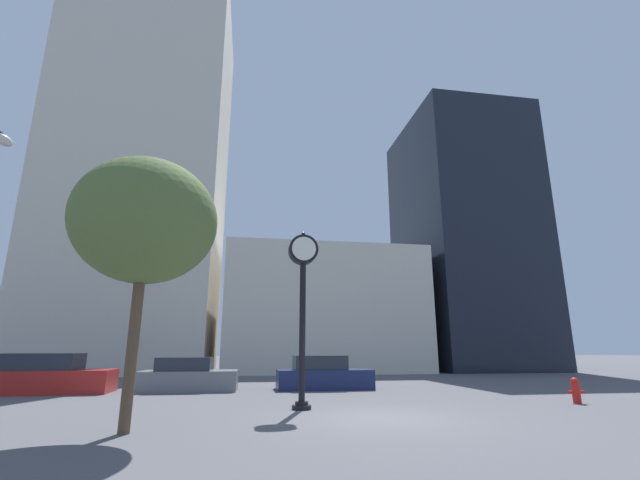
{
  "coord_description": "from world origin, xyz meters",
  "views": [
    {
      "loc": [
        -3.36,
        -11.01,
        1.68
      ],
      "look_at": [
        0.25,
        10.8,
        7.32
      ],
      "focal_mm": 24.0,
      "sensor_mm": 36.0,
      "label": 1
    }
  ],
  "objects_px": {
    "car_red": "(47,376)",
    "car_grey": "(188,377)",
    "street_clock": "(303,283)",
    "bare_tree": "(146,222)",
    "car_navy": "(323,375)",
    "fire_hydrant_near": "(576,390)"
  },
  "relations": [
    {
      "from": "car_navy",
      "to": "fire_hydrant_near",
      "type": "distance_m",
      "value": 9.45
    },
    {
      "from": "car_grey",
      "to": "car_navy",
      "type": "bearing_deg",
      "value": -0.19
    },
    {
      "from": "fire_hydrant_near",
      "to": "bare_tree",
      "type": "distance_m",
      "value": 13.79
    },
    {
      "from": "car_red",
      "to": "car_navy",
      "type": "xyz_separation_m",
      "value": [
        11.0,
        0.06,
        -0.05
      ]
    },
    {
      "from": "street_clock",
      "to": "car_navy",
      "type": "bearing_deg",
      "value": 74.69
    },
    {
      "from": "street_clock",
      "to": "car_grey",
      "type": "distance_m",
      "value": 8.07
    },
    {
      "from": "car_red",
      "to": "car_navy",
      "type": "distance_m",
      "value": 11.0
    },
    {
      "from": "bare_tree",
      "to": "car_navy",
      "type": "bearing_deg",
      "value": 58.09
    },
    {
      "from": "car_red",
      "to": "street_clock",
      "type": "bearing_deg",
      "value": -34.8
    },
    {
      "from": "car_red",
      "to": "car_grey",
      "type": "distance_m",
      "value": 5.34
    },
    {
      "from": "car_red",
      "to": "car_navy",
      "type": "bearing_deg",
      "value": -1.25
    },
    {
      "from": "street_clock",
      "to": "car_navy",
      "type": "relative_size",
      "value": 1.29
    },
    {
      "from": "car_grey",
      "to": "car_navy",
      "type": "distance_m",
      "value": 5.67
    },
    {
      "from": "car_grey",
      "to": "fire_hydrant_near",
      "type": "relative_size",
      "value": 5.04
    },
    {
      "from": "fire_hydrant_near",
      "to": "bare_tree",
      "type": "relative_size",
      "value": 0.13
    },
    {
      "from": "car_grey",
      "to": "bare_tree",
      "type": "bearing_deg",
      "value": -88.86
    },
    {
      "from": "street_clock",
      "to": "bare_tree",
      "type": "distance_m",
      "value": 5.09
    },
    {
      "from": "street_clock",
      "to": "fire_hydrant_near",
      "type": "height_order",
      "value": "street_clock"
    },
    {
      "from": "street_clock",
      "to": "car_red",
      "type": "xyz_separation_m",
      "value": [
        -9.31,
        6.1,
        -3.0
      ]
    },
    {
      "from": "car_grey",
      "to": "car_navy",
      "type": "xyz_separation_m",
      "value": [
        5.67,
        -0.16,
        0.02
      ]
    },
    {
      "from": "street_clock",
      "to": "car_red",
      "type": "distance_m",
      "value": 11.53
    },
    {
      "from": "fire_hydrant_near",
      "to": "bare_tree",
      "type": "height_order",
      "value": "bare_tree"
    }
  ]
}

